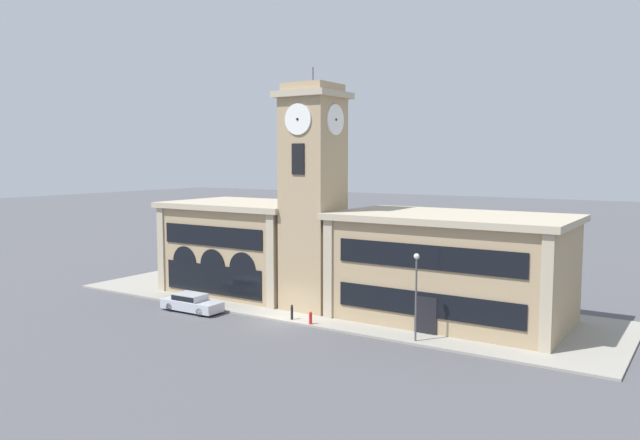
# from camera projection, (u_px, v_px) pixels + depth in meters

# --- Properties ---
(ground_plane) EXTENTS (300.00, 300.00, 0.00)m
(ground_plane) POSITION_uv_depth(u_px,v_px,m) (279.00, 322.00, 43.54)
(ground_plane) COLOR #4C4C51
(sidewalk_kerb) EXTENTS (43.47, 13.09, 0.15)m
(sidewalk_kerb) POSITION_uv_depth(u_px,v_px,m) (329.00, 303.00, 49.00)
(sidewalk_kerb) COLOR gray
(sidewalk_kerb) RESTS_ON ground_plane
(clock_tower) EXTENTS (4.48, 4.48, 18.02)m
(clock_tower) POSITION_uv_depth(u_px,v_px,m) (313.00, 198.00, 46.31)
(clock_tower) COLOR tan
(clock_tower) RESTS_ON ground_plane
(town_hall_left_wing) EXTENTS (13.08, 9.36, 7.71)m
(town_hall_left_wing) POSITION_uv_depth(u_px,v_px,m) (247.00, 247.00, 53.31)
(town_hall_left_wing) COLOR tan
(town_hall_left_wing) RESTS_ON ground_plane
(town_hall_right_wing) EXTENTS (16.25, 9.36, 7.56)m
(town_hall_right_wing) POSITION_uv_depth(u_px,v_px,m) (451.00, 268.00, 43.41)
(town_hall_right_wing) COLOR tan
(town_hall_right_wing) RESTS_ON ground_plane
(parked_car_near) EXTENTS (4.88, 1.83, 1.34)m
(parked_car_near) POSITION_uv_depth(u_px,v_px,m) (191.00, 302.00, 46.44)
(parked_car_near) COLOR #B2B7C1
(parked_car_near) RESTS_ON ground_plane
(street_lamp) EXTENTS (0.36, 0.36, 5.47)m
(street_lamp) POSITION_uv_depth(u_px,v_px,m) (416.00, 283.00, 38.12)
(street_lamp) COLOR #4C4C51
(street_lamp) RESTS_ON sidewalk_kerb
(bollard) EXTENTS (0.18, 0.18, 1.06)m
(bollard) POSITION_uv_depth(u_px,v_px,m) (292.00, 312.00, 43.58)
(bollard) COLOR black
(bollard) RESTS_ON sidewalk_kerb
(fire_hydrant) EXTENTS (0.22, 0.22, 0.87)m
(fire_hydrant) POSITION_uv_depth(u_px,v_px,m) (311.00, 318.00, 42.36)
(fire_hydrant) COLOR red
(fire_hydrant) RESTS_ON sidewalk_kerb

